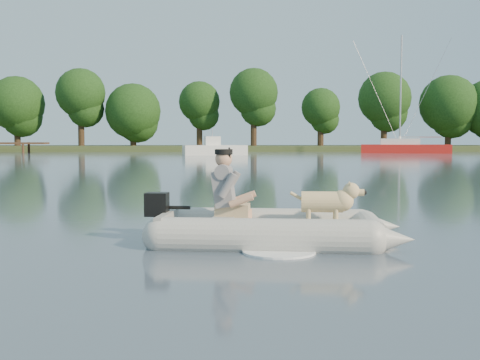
{
  "coord_description": "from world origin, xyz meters",
  "views": [
    {
      "loc": [
        -0.47,
        -7.24,
        1.37
      ],
      "look_at": [
        -0.12,
        1.81,
        0.75
      ],
      "focal_mm": 45.0,
      "sensor_mm": 36.0,
      "label": 1
    }
  ],
  "objects_px": {
    "dinghy": "(275,200)",
    "dog": "(322,206)",
    "sailboat": "(404,148)",
    "motorboat": "(215,143)",
    "man": "(225,186)"
  },
  "relations": [
    {
      "from": "man",
      "to": "motorboat",
      "type": "relative_size",
      "value": 0.19
    },
    {
      "from": "man",
      "to": "dog",
      "type": "bearing_deg",
      "value": -0.0
    },
    {
      "from": "motorboat",
      "to": "sailboat",
      "type": "bearing_deg",
      "value": 9.41
    },
    {
      "from": "dinghy",
      "to": "sailboat",
      "type": "height_order",
      "value": "sailboat"
    },
    {
      "from": "man",
      "to": "sailboat",
      "type": "relative_size",
      "value": 0.09
    },
    {
      "from": "dinghy",
      "to": "dog",
      "type": "bearing_deg",
      "value": 4.57
    },
    {
      "from": "sailboat",
      "to": "dog",
      "type": "bearing_deg",
      "value": -94.8
    },
    {
      "from": "dinghy",
      "to": "dog",
      "type": "relative_size",
      "value": 4.99
    },
    {
      "from": "man",
      "to": "sailboat",
      "type": "distance_m",
      "value": 52.44
    },
    {
      "from": "dog",
      "to": "sailboat",
      "type": "distance_m",
      "value": 52.18
    },
    {
      "from": "dinghy",
      "to": "motorboat",
      "type": "distance_m",
      "value": 42.83
    },
    {
      "from": "motorboat",
      "to": "sailboat",
      "type": "distance_m",
      "value": 19.39
    },
    {
      "from": "dog",
      "to": "motorboat",
      "type": "bearing_deg",
      "value": 99.68
    },
    {
      "from": "dog",
      "to": "sailboat",
      "type": "bearing_deg",
      "value": 78.97
    },
    {
      "from": "dinghy",
      "to": "motorboat",
      "type": "relative_size",
      "value": 0.81
    }
  ]
}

